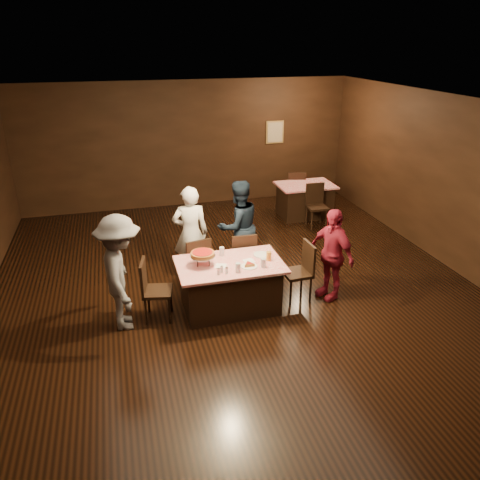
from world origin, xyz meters
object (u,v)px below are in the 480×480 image
at_px(main_table, 230,286).
at_px(plate_empty, 262,255).
at_px(diner_grey_knit, 121,273).
at_px(chair_end_right, 297,272).
at_px(pizza_stand, 203,254).
at_px(glass_back, 222,251).
at_px(back_table, 305,200).
at_px(chair_end_left, 158,290).
at_px(chair_far_right, 242,257).
at_px(glass_amber, 269,256).
at_px(glass_front_right, 263,263).
at_px(chair_back_near, 317,206).
at_px(glass_front_left, 238,268).
at_px(diner_navy_hoodie, 238,226).
at_px(chair_back_far, 295,189).
at_px(diner_white_jacket, 191,233).
at_px(chair_far_left, 195,263).
at_px(diner_red_shirt, 331,254).

distance_m(main_table, plate_empty, 0.69).
bearing_deg(diner_grey_knit, chair_end_right, -90.41).
height_order(pizza_stand, glass_back, pizza_stand).
height_order(back_table, chair_end_left, chair_end_left).
height_order(chair_far_right, glass_amber, chair_far_right).
bearing_deg(glass_amber, glass_front_right, -126.87).
distance_m(chair_back_near, glass_front_left, 4.08).
xyz_separation_m(chair_end_left, chair_back_near, (3.78, 2.80, 0.00)).
relative_size(chair_end_left, glass_amber, 6.79).
xyz_separation_m(chair_end_right, diner_navy_hoodie, (-0.63, 1.26, 0.36)).
bearing_deg(plate_empty, chair_end_left, -174.81).
xyz_separation_m(chair_back_far, diner_white_jacket, (-3.08, -2.95, 0.36)).
xyz_separation_m(chair_far_right, chair_end_right, (0.70, -0.75, 0.00)).
relative_size(chair_far_right, diner_navy_hoodie, 0.57).
distance_m(back_table, chair_far_left, 4.13).
bearing_deg(chair_far_right, chair_end_right, 135.78).
xyz_separation_m(diner_grey_knit, diner_red_shirt, (3.23, -0.01, -0.10)).
height_order(chair_end_right, glass_back, chair_end_right).
distance_m(main_table, chair_end_left, 1.10).
relative_size(chair_back_near, diner_white_jacket, 0.57).
height_order(diner_red_shirt, plate_empty, diner_red_shirt).
height_order(chair_back_near, diner_navy_hoodie, diner_navy_hoodie).
distance_m(back_table, glass_front_right, 4.39).
xyz_separation_m(diner_white_jacket, glass_front_left, (0.45, -1.46, 0.01)).
distance_m(chair_end_left, glass_back, 1.15).
height_order(diner_grey_knit, glass_front_right, diner_grey_knit).
bearing_deg(diner_red_shirt, diner_grey_knit, -110.12).
bearing_deg(chair_back_near, chair_back_far, 92.30).
bearing_deg(chair_far_left, chair_end_left, 35.94).
distance_m(chair_far_left, glass_front_right, 1.36).
xyz_separation_m(main_table, diner_navy_hoodie, (0.47, 1.26, 0.45)).
bearing_deg(chair_back_near, chair_end_left, -141.16).
bearing_deg(main_table, glass_front_right, -29.05).
relative_size(plate_empty, glass_amber, 1.79).
bearing_deg(glass_amber, diner_grey_knit, -179.68).
height_order(diner_white_jacket, glass_front_left, diner_white_jacket).
bearing_deg(plate_empty, chair_far_right, 104.04).
bearing_deg(glass_front_right, glass_front_left, -172.87).
relative_size(diner_white_jacket, glass_amber, 11.90).
relative_size(main_table, chair_back_near, 1.68).
bearing_deg(back_table, diner_grey_knit, -140.17).
bearing_deg(diner_navy_hoodie, pizza_stand, 37.69).
bearing_deg(main_table, diner_navy_hoodie, 69.35).
height_order(chair_end_left, pizza_stand, pizza_stand).
relative_size(chair_far_left, glass_amber, 6.79).
bearing_deg(diner_red_shirt, glass_front_left, -101.71).
bearing_deg(diner_grey_knit, main_table, -89.49).
height_order(chair_end_left, diner_grey_knit, diner_grey_knit).
distance_m(chair_back_near, plate_empty, 3.42).
distance_m(diner_grey_knit, glass_amber, 2.19).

